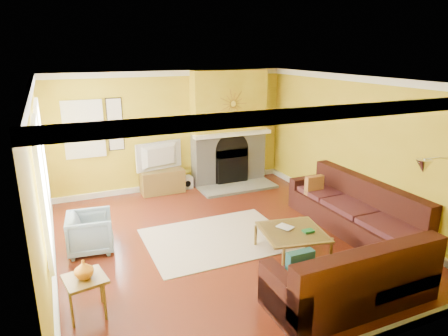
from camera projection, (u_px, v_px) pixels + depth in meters
name	position (u px, v px, depth m)	size (l,w,h in m)	color
floor	(224.00, 240.00, 6.90)	(5.50, 6.00, 0.02)	maroon
ceiling	(224.00, 79.00, 6.11)	(5.50, 6.00, 0.02)	white
wall_back	(171.00, 131.00, 9.14)	(5.50, 0.02, 2.70)	gold
wall_front	(349.00, 244.00, 3.87)	(5.50, 0.02, 2.70)	gold
wall_left	(39.00, 187.00, 5.44)	(0.02, 6.00, 2.70)	gold
wall_right	(357.00, 148.00, 7.57)	(0.02, 6.00, 2.70)	gold
baseboard	(224.00, 236.00, 6.88)	(5.50, 6.00, 0.12)	white
crown_molding	(224.00, 84.00, 6.13)	(5.50, 6.00, 0.12)	white
window_left_near	(41.00, 154.00, 6.56)	(0.06, 1.22, 1.72)	white
window_left_far	(41.00, 190.00, 4.89)	(0.06, 1.22, 1.72)	white
window_back	(84.00, 129.00, 8.31)	(0.82, 0.06, 1.22)	white
wall_art	(115.00, 125.00, 8.56)	(0.34, 0.04, 1.14)	white
fireplace	(229.00, 128.00, 9.48)	(1.80, 0.40, 2.70)	gray
mantel	(233.00, 134.00, 9.30)	(1.92, 0.22, 0.08)	white
hearth	(238.00, 187.00, 9.38)	(1.80, 0.70, 0.06)	gray
sunburst	(233.00, 104.00, 9.11)	(0.70, 0.04, 0.70)	olive
rug	(217.00, 239.00, 6.91)	(2.40, 1.80, 0.02)	beige
sectional_sofa	(316.00, 224.00, 6.43)	(3.07, 3.57, 0.90)	#371511
coffee_table	(292.00, 241.00, 6.42)	(0.97, 0.97, 0.38)	white
media_console	(162.00, 181.00, 9.07)	(0.97, 0.44, 0.53)	brown
tv	(161.00, 156.00, 8.90)	(1.11, 0.15, 0.64)	black
subwoofer	(186.00, 182.00, 9.42)	(0.28, 0.28, 0.28)	white
armchair	(90.00, 232.00, 6.43)	(0.69, 0.71, 0.64)	gray
side_table	(87.00, 296.00, 4.88)	(0.47, 0.47, 0.52)	brown
vase	(84.00, 269.00, 4.77)	(0.23, 0.23, 0.24)	orange
book	(282.00, 229.00, 6.39)	(0.19, 0.25, 0.02)	white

